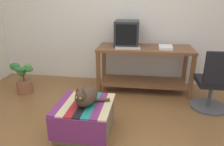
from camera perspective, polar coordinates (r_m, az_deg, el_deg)
ground_plane at (r=2.46m, az=-3.68°, el=-18.97°), size 14.00×14.00×0.00m
back_wall at (r=3.95m, az=2.65°, el=16.27°), size 8.00×0.10×2.60m
desk at (r=3.61m, az=8.66°, el=3.19°), size 1.57×0.68×0.76m
tv_monitor at (r=3.61m, az=4.05°, el=10.57°), size 0.41×0.46×0.42m
keyboard at (r=3.42m, az=4.25°, el=6.77°), size 0.42×0.20×0.02m
book at (r=3.53m, az=14.26°, el=6.78°), size 0.22×0.29×0.04m
ottoman_with_blanket at (r=2.58m, az=-7.33°, el=-11.89°), size 0.64×0.66×0.38m
cat at (r=2.41m, az=-7.04°, el=-6.20°), size 0.40×0.39×0.27m
potted_plant at (r=3.86m, az=-22.77°, el=-1.59°), size 0.34×0.32×0.55m
office_chair at (r=3.28m, az=25.67°, el=-2.88°), size 0.52×0.52×0.89m
pen at (r=3.57m, az=15.54°, el=6.54°), size 0.14×0.05×0.01m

